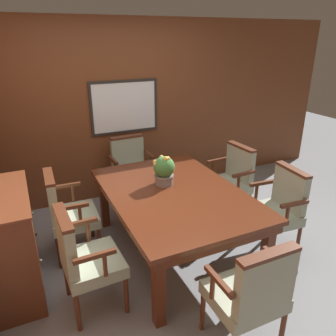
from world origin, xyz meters
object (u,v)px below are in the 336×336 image
(chair_head_far, at_px, (131,167))
(potted_plant, at_px, (164,170))
(chair_right_far, at_px, (231,178))
(chair_right_near, at_px, (278,206))
(sideboard_cabinet, at_px, (9,243))
(dining_table, at_px, (174,199))
(chair_head_near, at_px, (251,292))
(chair_left_far, at_px, (66,210))
(chair_left_near, at_px, (84,256))

(chair_head_far, xyz_separation_m, potted_plant, (0.00, -1.10, 0.37))
(chair_right_far, relative_size, chair_right_near, 1.00)
(chair_head_far, height_order, sideboard_cabinet, sideboard_cabinet)
(potted_plant, bearing_deg, chair_head_far, 90.24)
(dining_table, distance_m, chair_head_near, 1.31)
(chair_head_far, bearing_deg, chair_right_far, -42.91)
(chair_right_far, distance_m, chair_left_far, 2.04)
(chair_left_far, bearing_deg, dining_table, -111.05)
(chair_right_near, bearing_deg, sideboard_cabinet, -97.10)
(chair_right_far, distance_m, chair_head_far, 1.37)
(chair_right_far, xyz_separation_m, chair_right_near, (0.02, -0.82, 0.00))
(chair_left_near, distance_m, sideboard_cabinet, 0.77)
(chair_left_near, xyz_separation_m, chair_head_far, (1.00, 1.70, 0.00))
(chair_head_near, height_order, potted_plant, potted_plant)
(chair_left_far, bearing_deg, chair_right_near, -110.31)
(chair_right_far, height_order, potted_plant, potted_plant)
(chair_left_far, xyz_separation_m, potted_plant, (1.01, -0.24, 0.37))
(chair_head_far, bearing_deg, sideboard_cabinet, -145.25)
(chair_left_near, relative_size, chair_right_near, 1.00)
(chair_right_far, bearing_deg, chair_head_far, -133.97)
(dining_table, bearing_deg, chair_right_near, -21.87)
(dining_table, distance_m, potted_plant, 0.32)
(potted_plant, xyz_separation_m, sideboard_cabinet, (-1.56, -0.08, -0.41))
(dining_table, bearing_deg, chair_left_far, 156.64)
(chair_head_near, bearing_deg, chair_left_far, -60.25)
(chair_right_far, relative_size, chair_head_far, 1.00)
(chair_right_far, xyz_separation_m, chair_head_far, (-1.04, 0.89, 0.00))
(chair_head_near, height_order, chair_left_far, same)
(dining_table, xyz_separation_m, chair_head_far, (-0.03, 1.30, -0.12))
(chair_left_near, relative_size, potted_plant, 2.89)
(chair_right_near, xyz_separation_m, potted_plant, (-1.06, 0.62, 0.37))
(chair_right_near, xyz_separation_m, sideboard_cabinet, (-2.62, 0.54, -0.04))
(dining_table, height_order, sideboard_cabinet, sideboard_cabinet)
(chair_right_near, height_order, sideboard_cabinet, sideboard_cabinet)
(dining_table, relative_size, chair_left_near, 1.99)
(chair_right_near, bearing_deg, potted_plant, -115.72)
(chair_head_near, relative_size, chair_right_near, 1.00)
(chair_left_far, xyz_separation_m, sideboard_cabinet, (-0.55, -0.32, -0.04))
(chair_right_near, height_order, potted_plant, potted_plant)
(dining_table, relative_size, potted_plant, 5.76)
(dining_table, xyz_separation_m, chair_right_far, (1.01, 0.41, -0.12))
(chair_head_far, bearing_deg, dining_table, -91.17)
(chair_right_near, height_order, chair_head_far, same)
(chair_right_far, relative_size, chair_left_far, 1.00)
(chair_head_near, distance_m, potted_plant, 1.55)
(chair_right_near, bearing_deg, chair_left_near, -85.90)
(chair_left_near, xyz_separation_m, chair_right_far, (2.04, 0.81, 0.00))
(chair_left_near, bearing_deg, chair_right_near, -92.43)
(chair_right_near, distance_m, chair_head_far, 2.02)
(chair_head_far, bearing_deg, chair_left_far, -141.85)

